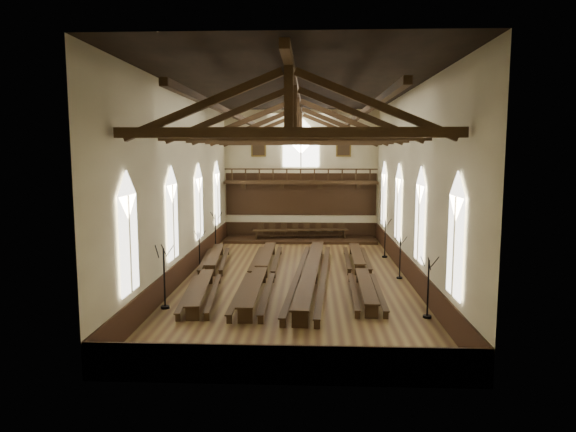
# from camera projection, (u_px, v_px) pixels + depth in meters

# --- Properties ---
(ground) EXTENTS (26.00, 26.00, 0.00)m
(ground) POSITION_uv_depth(u_px,v_px,m) (296.00, 277.00, 27.86)
(ground) COLOR brown
(ground) RESTS_ON ground
(room_walls) EXTENTS (26.00, 26.00, 26.00)m
(room_walls) POSITION_uv_depth(u_px,v_px,m) (297.00, 158.00, 27.05)
(room_walls) COLOR beige
(room_walls) RESTS_ON ground
(wainscot_band) EXTENTS (12.00, 26.00, 1.20)m
(wainscot_band) POSITION_uv_depth(u_px,v_px,m) (296.00, 266.00, 27.78)
(wainscot_band) COLOR #331B0F
(wainscot_band) RESTS_ON ground
(side_windows) EXTENTS (11.85, 19.80, 4.50)m
(side_windows) POSITION_uv_depth(u_px,v_px,m) (296.00, 209.00, 27.39)
(side_windows) COLOR white
(side_windows) RESTS_ON room_walls
(end_window) EXTENTS (2.80, 0.12, 3.80)m
(end_window) POSITION_uv_depth(u_px,v_px,m) (301.00, 146.00, 39.74)
(end_window) COLOR white
(end_window) RESTS_ON room_walls
(minstrels_gallery) EXTENTS (11.80, 1.24, 3.70)m
(minstrels_gallery) POSITION_uv_depth(u_px,v_px,m) (301.00, 189.00, 39.92)
(minstrels_gallery) COLOR #382711
(minstrels_gallery) RESTS_ON room_walls
(portraits) EXTENTS (7.75, 0.09, 1.45)m
(portraits) POSITION_uv_depth(u_px,v_px,m) (301.00, 147.00, 39.75)
(portraits) COLOR brown
(portraits) RESTS_ON room_walls
(roof_trusses) EXTENTS (11.70, 25.70, 2.80)m
(roof_trusses) POSITION_uv_depth(u_px,v_px,m) (297.00, 124.00, 26.83)
(roof_trusses) COLOR #382711
(roof_trusses) RESTS_ON room_walls
(refectory_row_a) EXTENTS (2.03, 13.98, 0.69)m
(refectory_row_a) POSITION_uv_depth(u_px,v_px,m) (208.00, 271.00, 27.16)
(refectory_row_a) COLOR #382711
(refectory_row_a) RESTS_ON ground
(refectory_row_b) EXTENTS (1.55, 14.44, 0.75)m
(refectory_row_b) POSITION_uv_depth(u_px,v_px,m) (261.00, 270.00, 27.07)
(refectory_row_b) COLOR #382711
(refectory_row_b) RESTS_ON ground
(refectory_row_c) EXTENTS (2.10, 14.98, 0.80)m
(refectory_row_c) POSITION_uv_depth(u_px,v_px,m) (311.00, 271.00, 26.74)
(refectory_row_c) COLOR #382711
(refectory_row_c) RESTS_ON ground
(refectory_row_d) EXTENTS (1.59, 13.88, 0.69)m
(refectory_row_d) POSITION_uv_depth(u_px,v_px,m) (361.00, 270.00, 27.42)
(refectory_row_d) COLOR #382711
(refectory_row_d) RESTS_ON ground
(dais) EXTENTS (11.40, 2.99, 0.20)m
(dais) POSITION_uv_depth(u_px,v_px,m) (300.00, 240.00, 39.14)
(dais) COLOR #331B0F
(dais) RESTS_ON ground
(high_table) EXTENTS (7.31, 1.66, 0.68)m
(high_table) POSITION_uv_depth(u_px,v_px,m) (300.00, 231.00, 39.06)
(high_table) COLOR #382711
(high_table) RESTS_ON dais
(high_chairs) EXTENTS (6.79, 0.50, 1.03)m
(high_chairs) POSITION_uv_depth(u_px,v_px,m) (301.00, 230.00, 39.77)
(high_chairs) COLOR #382711
(high_chairs) RESTS_ON dais
(candelabrum_left_near) EXTENTS (0.83, 0.84, 2.82)m
(candelabrum_left_near) POSITION_uv_depth(u_px,v_px,m) (165.00, 289.00, 22.18)
(candelabrum_left_near) COLOR black
(candelabrum_left_near) RESTS_ON ground
(candelabrum_left_mid) EXTENTS (0.71, 0.66, 2.33)m
(candelabrum_left_mid) POSITION_uv_depth(u_px,v_px,m) (200.00, 259.00, 29.21)
(candelabrum_left_mid) COLOR black
(candelabrum_left_mid) RESTS_ON ground
(candelabrum_left_far) EXTENTS (0.83, 0.84, 2.81)m
(candelabrum_left_far) POSITION_uv_depth(u_px,v_px,m) (216.00, 241.00, 34.12)
(candelabrum_left_far) COLOR black
(candelabrum_left_far) RESTS_ON ground
(candelabrum_right_near) EXTENTS (0.77, 0.74, 2.56)m
(candelabrum_right_near) POSITION_uv_depth(u_px,v_px,m) (428.00, 299.00, 20.93)
(candelabrum_right_near) COLOR black
(candelabrum_right_near) RESTS_ON ground
(candelabrum_right_mid) EXTENTS (0.70, 0.65, 2.30)m
(candelabrum_right_mid) POSITION_uv_depth(u_px,v_px,m) (400.00, 266.00, 27.44)
(candelabrum_right_mid) COLOR black
(candelabrum_right_mid) RESTS_ON ground
(candelabrum_right_far) EXTENTS (0.76, 0.71, 2.50)m
(candelabrum_right_far) POSITION_uv_depth(u_px,v_px,m) (385.00, 246.00, 32.94)
(candelabrum_right_far) COLOR black
(candelabrum_right_far) RESTS_ON ground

